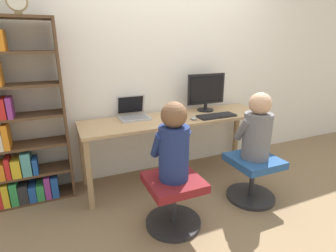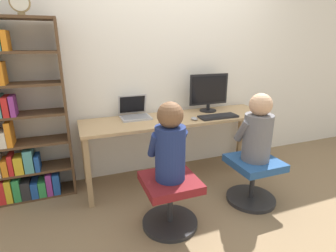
{
  "view_description": "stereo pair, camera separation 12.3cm",
  "coord_description": "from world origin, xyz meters",
  "px_view_note": "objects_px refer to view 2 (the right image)",
  "views": [
    {
      "loc": [
        -1.21,
        -2.21,
        1.51
      ],
      "look_at": [
        -0.21,
        0.08,
        0.71
      ],
      "focal_mm": 28.0,
      "sensor_mm": 36.0,
      "label": 1
    },
    {
      "loc": [
        -1.1,
        -2.26,
        1.51
      ],
      "look_at": [
        -0.21,
        0.08,
        0.71
      ],
      "focal_mm": 28.0,
      "sensor_mm": 36.0,
      "label": 2
    }
  ],
  "objects_px": {
    "keyboard": "(218,116)",
    "bookshelf": "(16,125)",
    "person_at_laptop": "(170,144)",
    "office_chair_right": "(170,198)",
    "person_at_monitor": "(258,130)",
    "desktop_monitor": "(209,92)",
    "desk_clock": "(20,3)",
    "office_chair_left": "(253,177)",
    "laptop": "(135,113)"
  },
  "relations": [
    {
      "from": "keyboard",
      "to": "bookshelf",
      "type": "height_order",
      "value": "bookshelf"
    },
    {
      "from": "person_at_laptop",
      "to": "office_chair_right",
      "type": "bearing_deg",
      "value": -90.0
    },
    {
      "from": "person_at_monitor",
      "to": "bookshelf",
      "type": "height_order",
      "value": "bookshelf"
    },
    {
      "from": "desktop_monitor",
      "to": "person_at_laptop",
      "type": "bearing_deg",
      "value": -133.2
    },
    {
      "from": "office_chair_right",
      "to": "desk_clock",
      "type": "relative_size",
      "value": 2.65
    },
    {
      "from": "desktop_monitor",
      "to": "office_chair_left",
      "type": "bearing_deg",
      "value": -86.04
    },
    {
      "from": "office_chair_right",
      "to": "bookshelf",
      "type": "xyz_separation_m",
      "value": [
        -1.2,
        0.91,
        0.51
      ]
    },
    {
      "from": "office_chair_right",
      "to": "person_at_monitor",
      "type": "relative_size",
      "value": 0.75
    },
    {
      "from": "person_at_monitor",
      "to": "office_chair_left",
      "type": "bearing_deg",
      "value": -90.0
    },
    {
      "from": "office_chair_right",
      "to": "person_at_monitor",
      "type": "distance_m",
      "value": 1.01
    },
    {
      "from": "desktop_monitor",
      "to": "laptop",
      "type": "bearing_deg",
      "value": 177.94
    },
    {
      "from": "laptop",
      "to": "office_chair_left",
      "type": "xyz_separation_m",
      "value": [
        0.95,
        -0.87,
        -0.52
      ]
    },
    {
      "from": "keyboard",
      "to": "bookshelf",
      "type": "bearing_deg",
      "value": 171.3
    },
    {
      "from": "office_chair_right",
      "to": "desk_clock",
      "type": "height_order",
      "value": "desk_clock"
    },
    {
      "from": "laptop",
      "to": "bookshelf",
      "type": "distance_m",
      "value": 1.14
    },
    {
      "from": "person_at_laptop",
      "to": "desk_clock",
      "type": "xyz_separation_m",
      "value": [
        -1.0,
        0.84,
        1.07
      ]
    },
    {
      "from": "office_chair_left",
      "to": "bookshelf",
      "type": "xyz_separation_m",
      "value": [
        -2.09,
        0.85,
        0.51
      ]
    },
    {
      "from": "person_at_monitor",
      "to": "bookshelf",
      "type": "relative_size",
      "value": 0.37
    },
    {
      "from": "laptop",
      "to": "bookshelf",
      "type": "bearing_deg",
      "value": -179.17
    },
    {
      "from": "laptop",
      "to": "office_chair_left",
      "type": "bearing_deg",
      "value": -42.44
    },
    {
      "from": "laptop",
      "to": "person_at_monitor",
      "type": "distance_m",
      "value": 1.28
    },
    {
      "from": "office_chair_left",
      "to": "office_chair_right",
      "type": "bearing_deg",
      "value": -176.39
    },
    {
      "from": "person_at_monitor",
      "to": "desk_clock",
      "type": "xyz_separation_m",
      "value": [
        -1.89,
        0.79,
        1.08
      ]
    },
    {
      "from": "laptop",
      "to": "desk_clock",
      "type": "relative_size",
      "value": 1.75
    },
    {
      "from": "desk_clock",
      "to": "desktop_monitor",
      "type": "bearing_deg",
      "value": 1.4
    },
    {
      "from": "office_chair_left",
      "to": "desk_clock",
      "type": "relative_size",
      "value": 2.65
    },
    {
      "from": "office_chair_right",
      "to": "bookshelf",
      "type": "distance_m",
      "value": 1.59
    },
    {
      "from": "keyboard",
      "to": "bookshelf",
      "type": "distance_m",
      "value": 2.02
    },
    {
      "from": "keyboard",
      "to": "office_chair_right",
      "type": "height_order",
      "value": "keyboard"
    },
    {
      "from": "laptop",
      "to": "person_at_monitor",
      "type": "xyz_separation_m",
      "value": [
        0.95,
        -0.86,
        -0.04
      ]
    },
    {
      "from": "office_chair_right",
      "to": "bookshelf",
      "type": "bearing_deg",
      "value": 142.98
    },
    {
      "from": "office_chair_left",
      "to": "person_at_laptop",
      "type": "bearing_deg",
      "value": -176.64
    },
    {
      "from": "office_chair_left",
      "to": "desk_clock",
      "type": "distance_m",
      "value": 2.57
    },
    {
      "from": "laptop",
      "to": "bookshelf",
      "type": "relative_size",
      "value": 0.18
    },
    {
      "from": "desktop_monitor",
      "to": "person_at_monitor",
      "type": "bearing_deg",
      "value": -86.02
    },
    {
      "from": "office_chair_left",
      "to": "person_at_monitor",
      "type": "height_order",
      "value": "person_at_monitor"
    },
    {
      "from": "office_chair_left",
      "to": "person_at_monitor",
      "type": "xyz_separation_m",
      "value": [
        0.0,
        0.0,
        0.48
      ]
    },
    {
      "from": "desktop_monitor",
      "to": "office_chair_right",
      "type": "bearing_deg",
      "value": -133.07
    },
    {
      "from": "desktop_monitor",
      "to": "office_chair_right",
      "type": "relative_size",
      "value": 1.02
    },
    {
      "from": "keyboard",
      "to": "bookshelf",
      "type": "relative_size",
      "value": 0.25
    },
    {
      "from": "office_chair_left",
      "to": "person_at_laptop",
      "type": "xyz_separation_m",
      "value": [
        -0.89,
        -0.05,
        0.49
      ]
    },
    {
      "from": "desktop_monitor",
      "to": "person_at_laptop",
      "type": "height_order",
      "value": "desktop_monitor"
    },
    {
      "from": "bookshelf",
      "to": "office_chair_right",
      "type": "bearing_deg",
      "value": -37.02
    },
    {
      "from": "desktop_monitor",
      "to": "desk_clock",
      "type": "xyz_separation_m",
      "value": [
        -1.83,
        -0.04,
        0.87
      ]
    },
    {
      "from": "office_chair_right",
      "to": "desk_clock",
      "type": "bearing_deg",
      "value": 139.75
    },
    {
      "from": "desk_clock",
      "to": "person_at_laptop",
      "type": "bearing_deg",
      "value": -40.12
    },
    {
      "from": "laptop",
      "to": "desk_clock",
      "type": "distance_m",
      "value": 1.41
    },
    {
      "from": "person_at_laptop",
      "to": "office_chair_left",
      "type": "bearing_deg",
      "value": 3.36
    },
    {
      "from": "office_chair_right",
      "to": "desk_clock",
      "type": "xyz_separation_m",
      "value": [
        -1.0,
        0.85,
        1.56
      ]
    },
    {
      "from": "laptop",
      "to": "person_at_laptop",
      "type": "height_order",
      "value": "person_at_laptop"
    }
  ]
}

